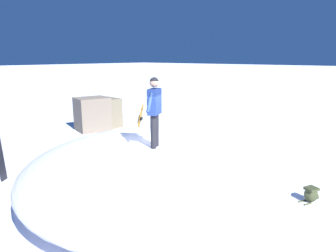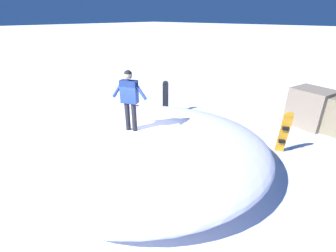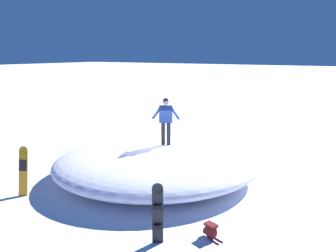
{
  "view_description": "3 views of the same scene",
  "coord_description": "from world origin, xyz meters",
  "views": [
    {
      "loc": [
        5.26,
        -5.57,
        3.4
      ],
      "look_at": [
        0.68,
        -0.2,
        1.78
      ],
      "focal_mm": 32.44,
      "sensor_mm": 36.0,
      "label": 1
    },
    {
      "loc": [
        4.35,
        4.64,
        4.22
      ],
      "look_at": [
        -0.43,
        0.36,
        1.28
      ],
      "focal_mm": 26.02,
      "sensor_mm": 36.0,
      "label": 2
    },
    {
      "loc": [
        -9.36,
        -6.48,
        4.47
      ],
      "look_at": [
        0.33,
        -0.44,
        1.94
      ],
      "focal_mm": 35.21,
      "sensor_mm": 36.0,
      "label": 3
    }
  ],
  "objects": [
    {
      "name": "backpack_near",
      "position": [
        3.52,
        1.74,
        0.19
      ],
      "size": [
        0.41,
        0.53,
        0.37
      ],
      "color": "#383D23",
      "rests_on": "ground"
    },
    {
      "name": "snowboard_secondary_upright",
      "position": [
        -3.33,
        2.75,
        0.81
      ],
      "size": [
        0.44,
        0.42,
        1.56
      ],
      "color": "orange",
      "rests_on": "ground"
    },
    {
      "name": "snow_mound",
      "position": [
        0.12,
        -0.11,
        0.61
      ],
      "size": [
        9.8,
        9.87,
        1.22
      ],
      "primitive_type": "ellipsoid",
      "rotation": [
        0.0,
        0.0,
        2.3
      ],
      "color": "white",
      "rests_on": "ground"
    },
    {
      "name": "rock_outcrop",
      "position": [
        -6.51,
        3.1,
        0.75
      ],
      "size": [
        1.58,
        2.26,
        1.55
      ],
      "color": "#726750",
      "rests_on": "ground"
    },
    {
      "name": "snowboarder_standing",
      "position": [
        0.36,
        -0.33,
        2.24
      ],
      "size": [
        0.51,
        0.96,
        1.7
      ],
      "color": "black",
      "rests_on": "snow_mound"
    },
    {
      "name": "ground",
      "position": [
        0.0,
        0.0,
        0.0
      ],
      "size": [
        240.0,
        240.0,
        0.0
      ],
      "primitive_type": "plane",
      "color": "white"
    }
  ]
}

